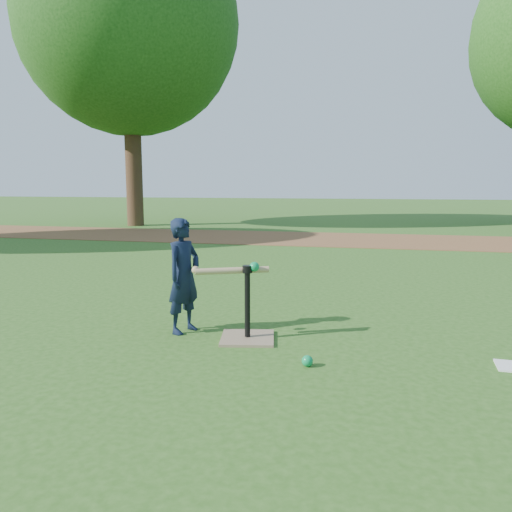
# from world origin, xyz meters

# --- Properties ---
(ground) EXTENTS (80.00, 80.00, 0.00)m
(ground) POSITION_xyz_m (0.00, 0.00, 0.00)
(ground) COLOR #285116
(ground) RESTS_ON ground
(dirt_strip) EXTENTS (24.00, 3.00, 0.01)m
(dirt_strip) POSITION_xyz_m (0.00, 7.50, 0.01)
(dirt_strip) COLOR brown
(dirt_strip) RESTS_ON ground
(child) EXTENTS (0.34, 0.42, 0.98)m
(child) POSITION_xyz_m (-0.40, -0.09, 0.49)
(child) COLOR black
(child) RESTS_ON ground
(wiffle_ball_ground) EXTENTS (0.08, 0.08, 0.08)m
(wiffle_ball_ground) POSITION_xyz_m (0.74, -0.67, 0.04)
(wiffle_ball_ground) COLOR #0C8A4A
(wiffle_ball_ground) RESTS_ON ground
(batting_tee) EXTENTS (0.51, 0.51, 0.61)m
(batting_tee) POSITION_xyz_m (0.18, -0.17, 0.11)
(batting_tee) COLOR #887056
(batting_tee) RESTS_ON ground
(swing_action) EXTENTS (0.61, 0.30, 0.10)m
(swing_action) POSITION_xyz_m (0.06, -0.19, 0.58)
(swing_action) COLOR tan
(swing_action) RESTS_ON ground
(tree_left) EXTENTS (6.40, 6.40, 9.08)m
(tree_left) POSITION_xyz_m (-6.00, 10.00, 5.87)
(tree_left) COLOR #382316
(tree_left) RESTS_ON ground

